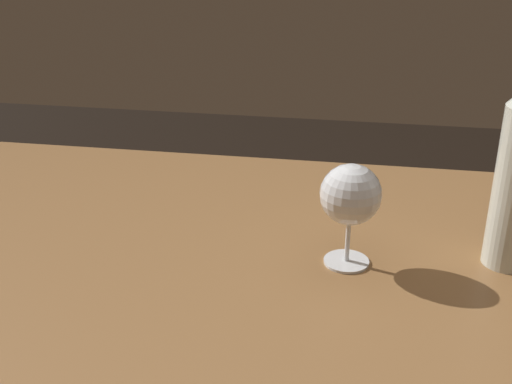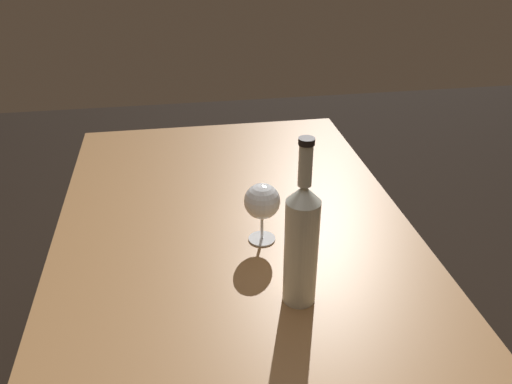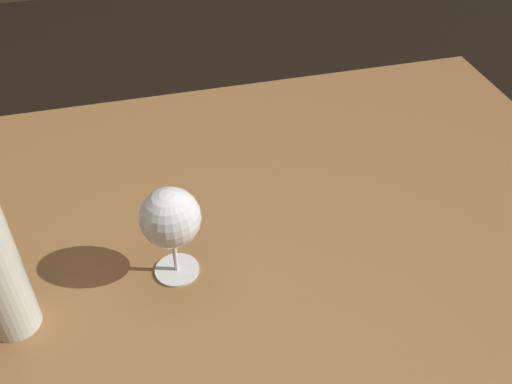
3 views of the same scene
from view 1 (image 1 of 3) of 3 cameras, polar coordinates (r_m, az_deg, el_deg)
name	(u,v)px [view 1 (image 1 of 3)]	position (r m, az deg, el deg)	size (l,w,h in m)	color
dining_table	(264,330)	(0.97, 0.69, -11.90)	(1.30, 0.90, 0.74)	olive
wine_glass_left	(351,197)	(0.92, 8.22, -0.41)	(0.09, 0.09, 0.15)	white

